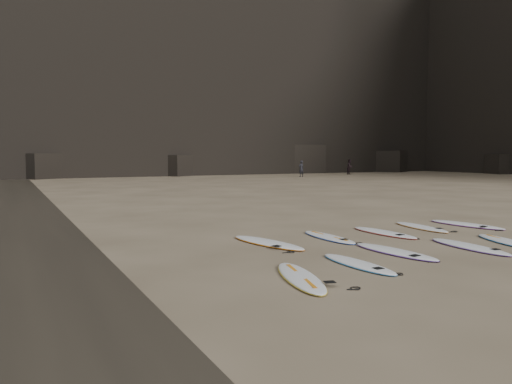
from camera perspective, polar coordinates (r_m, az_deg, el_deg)
ground at (r=13.02m, az=18.38°, el=-6.68°), size 240.00×240.00×0.00m
headland at (r=69.04m, az=2.95°, el=19.98°), size 170.00×101.00×63.47m
surfboard_0 at (r=9.93m, az=5.11°, el=-9.64°), size 1.30×2.66×0.09m
surfboard_1 at (r=11.29m, az=11.58°, el=-8.01°), size 0.58×2.39×0.09m
surfboard_2 at (r=12.87m, az=15.59°, el=-6.54°), size 0.83×2.66×0.09m
surfboard_3 at (r=14.20m, az=23.17°, el=-5.71°), size 0.85×2.67×0.09m
surfboard_4 at (r=15.43m, az=26.82°, el=-5.06°), size 1.36×2.59×0.09m
surfboard_5 at (r=13.61m, az=1.34°, el=-5.77°), size 1.25×2.88×0.10m
surfboard_6 at (r=14.67m, az=8.32°, el=-5.10°), size 0.67×2.49×0.09m
surfboard_7 at (r=15.83m, az=14.42°, el=-4.48°), size 0.75×2.63×0.09m
surfboard_8 at (r=17.38m, az=18.32°, el=-3.79°), size 0.89×2.56×0.09m
surfboard_9 at (r=18.49m, az=22.89°, el=-3.42°), size 1.02×2.82×0.10m
person_a at (r=53.63m, az=5.19°, el=2.68°), size 0.69×0.51×1.74m
person_b at (r=60.50m, az=10.69°, el=2.84°), size 1.07×0.97×1.80m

